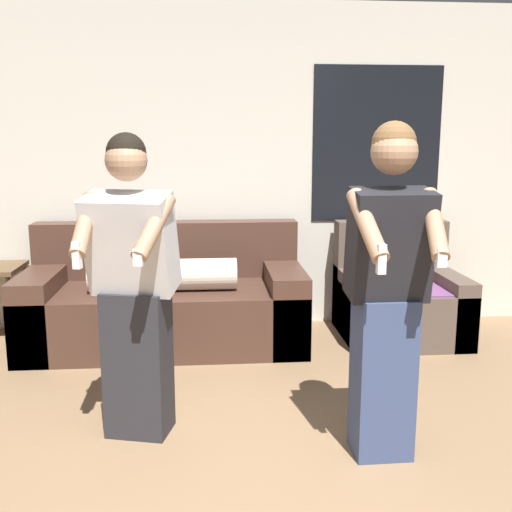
% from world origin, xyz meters
% --- Properties ---
extents(wall_back, '(5.78, 0.07, 2.70)m').
position_xyz_m(wall_back, '(0.02, 3.18, 1.35)').
color(wall_back, beige).
rests_on(wall_back, ground_plane).
extents(couch, '(2.14, 0.94, 0.93)m').
position_xyz_m(couch, '(-0.70, 2.68, 0.33)').
color(couch, '#472D23').
rests_on(couch, ground_plane).
extents(armchair, '(0.94, 0.86, 0.92)m').
position_xyz_m(armchair, '(1.18, 2.70, 0.31)').
color(armchair, brown).
rests_on(armchair, ground_plane).
extents(person_left, '(0.52, 0.58, 1.63)m').
position_xyz_m(person_left, '(-0.76, 1.18, 0.82)').
color(person_left, '#28282D').
rests_on(person_left, ground_plane).
extents(person_right, '(0.45, 0.48, 1.68)m').
position_xyz_m(person_right, '(0.50, 0.85, 0.86)').
color(person_right, '#384770').
rests_on(person_right, ground_plane).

